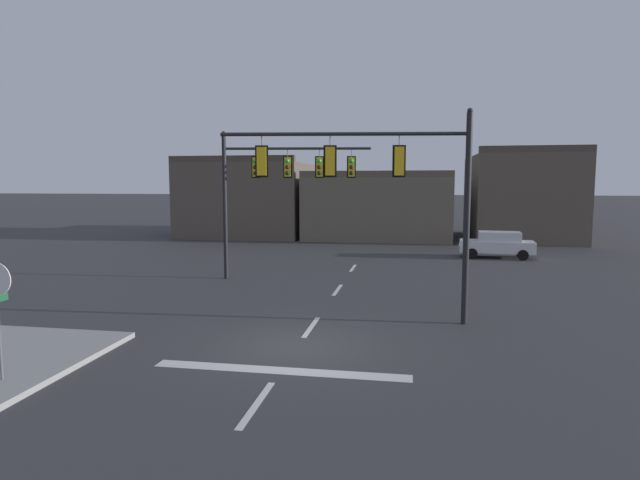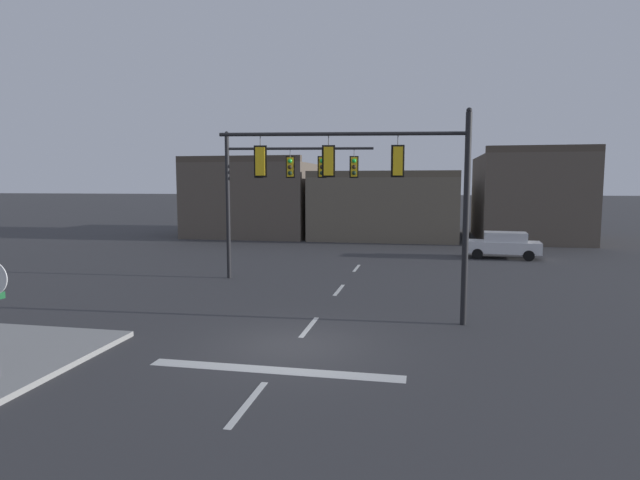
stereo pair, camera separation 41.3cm
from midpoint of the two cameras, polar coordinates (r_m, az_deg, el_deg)
ground_plane at (r=15.20m, az=-2.02°, el=-11.35°), size 400.00×400.00×0.00m
stop_bar_paint at (r=13.36m, az=-4.03°, el=-13.84°), size 6.40×0.50×0.01m
lane_centreline at (r=17.07m, az=-0.47°, el=-9.37°), size 0.16×26.40×0.01m
signal_mast_near_side at (r=17.08m, az=7.76°, el=6.49°), size 7.93×1.23×6.92m
signal_mast_far_side at (r=25.17m, az=-4.17°, el=6.63°), size 6.94×1.16×7.01m
car_lot_nearside at (r=34.18m, az=19.48°, el=-0.45°), size 4.57×2.22×1.61m
building_row at (r=46.11m, az=7.41°, el=4.10°), size 32.13×13.83×7.28m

